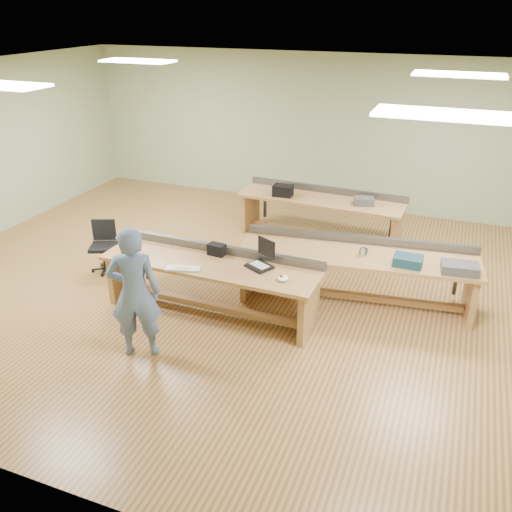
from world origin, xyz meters
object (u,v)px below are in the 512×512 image
workbench_front (211,275)px  parts_bin_grey (460,268)px  laptop_base (259,266)px  task_chair (104,253)px  person (135,293)px  workbench_mid (356,265)px  parts_bin_teal (408,261)px  workbench_back (321,208)px  mug (364,252)px  drinks_can (363,252)px  camera_bag (217,249)px

workbench_front → parts_bin_grey: size_ratio=6.56×
laptop_base → task_chair: bearing=-161.9°
workbench_front → person: (-0.40, -1.19, 0.26)m
workbench_mid → laptop_base: 1.44m
task_chair → parts_bin_teal: (4.54, 0.31, 0.52)m
workbench_mid → workbench_back: 2.29m
mug → workbench_back: bearing=118.8°
drinks_can → person: bearing=-136.8°
person → task_chair: bearing=-69.7°
laptop_base → parts_bin_grey: bearing=45.6°
laptop_base → mug: size_ratio=2.65×
workbench_back → camera_bag: size_ratio=12.81×
laptop_base → workbench_back: bearing=116.8°
task_chair → parts_bin_teal: bearing=-18.5°
person → drinks_can: bearing=-161.4°
workbench_back → parts_bin_teal: parts_bin_teal is taller
laptop_base → mug: (1.18, 0.87, 0.03)m
camera_bag → task_chair: (-2.09, 0.30, -0.53)m
workbench_front → laptop_base: bearing=7.3°
workbench_back → person: person is taller
task_chair → parts_bin_teal: 4.58m
workbench_front → camera_bag: 0.36m
person → parts_bin_grey: person is taller
workbench_back → parts_bin_grey: (2.37, -2.16, 0.25)m
task_chair → workbench_back: bearing=19.2°
mug → parts_bin_grey: bearing=-3.9°
person → mug: person is taller
task_chair → laptop_base: bearing=-31.7°
workbench_back → task_chair: 3.76m
person → mug: 3.09m
workbench_mid → mug: workbench_mid is taller
camera_bag → parts_bin_teal: 2.52m
laptop_base → parts_bin_teal: size_ratio=0.86×
workbench_mid → parts_bin_teal: 0.74m
mug → drinks_can: drinks_can is taller
parts_bin_grey → task_chair: bearing=-176.4°
camera_bag → drinks_can: camera_bag is taller
workbench_front → task_chair: (-2.11, 0.53, -0.27)m
workbench_front → mug: 2.08m
laptop_base → drinks_can: size_ratio=2.86×
task_chair → mug: mug is taller
laptop_base → parts_bin_teal: (1.77, 0.77, 0.05)m
person → camera_bag: bearing=-129.5°
parts_bin_grey → mug: 1.24m
workbench_front → task_chair: bearing=167.0°
workbench_back → task_chair: (-2.81, -2.48, -0.26)m
workbench_mid → person: person is taller
camera_bag → mug: camera_bag is taller
person → task_chair: (-1.72, 1.73, -0.53)m
camera_bag → task_chair: bearing=177.7°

